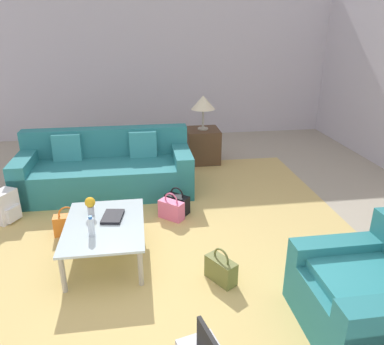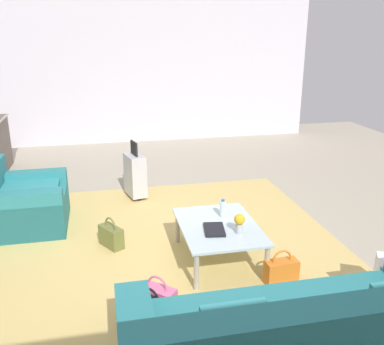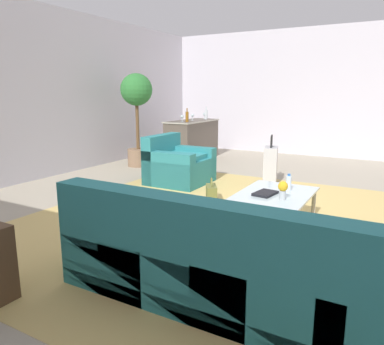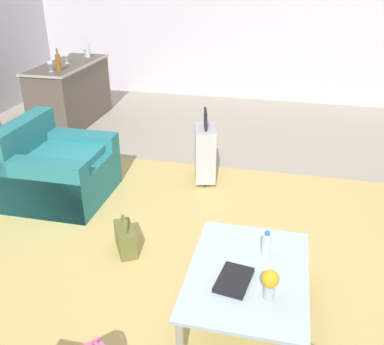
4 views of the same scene
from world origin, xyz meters
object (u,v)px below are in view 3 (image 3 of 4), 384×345
object	(u,v)px
wine_bottle_clear	(206,114)
suitcase_silver	(270,164)
wine_glass_leftmost	(182,117)
handbag_orange	(303,239)
armchair	(177,166)
couch	(215,263)
handbag_black	(173,227)
wine_bottle_amber	(187,117)
wine_glass_left_of_centre	(192,116)
coffee_table	(275,197)
handbag_pink	(187,224)
potted_ficus	(137,104)
coffee_table_book	(265,193)
handbag_olive	(211,193)
wine_glass_right_of_centre	(205,115)
bar_console	(192,139)
water_bottle	(289,183)
flower_vase	(283,189)

from	to	relation	value
wine_bottle_clear	suitcase_silver	xyz separation A→B (m)	(-1.97, -2.27, -0.68)
wine_glass_leftmost	handbag_orange	distance (m)	5.07
armchair	couch	bearing A→B (deg)	-143.78
handbag_black	wine_bottle_amber	bearing A→B (deg)	28.29
wine_glass_left_of_centre	handbag_orange	bearing A→B (deg)	-138.67
armchair	coffee_table	distance (m)	2.53
handbag_pink	handbag_black	world-z (taller)	same
handbag_orange	potted_ficus	size ratio (longest dim) A/B	0.18
couch	wine_glass_leftmost	xyz separation A→B (m)	(4.77, 3.15, 0.73)
wine_glass_left_of_centre	suitcase_silver	size ratio (longest dim) A/B	0.18
coffee_table_book	handbag_olive	xyz separation A→B (m)	(0.66, 1.02, -0.29)
wine_glass_left_of_centre	wine_glass_right_of_centre	xyz separation A→B (m)	(0.53, -0.04, 0.00)
handbag_pink	coffee_table_book	bearing A→B (deg)	-46.42
handbag_pink	handbag_orange	distance (m)	1.24
bar_console	wine_glass_leftmost	world-z (taller)	wine_glass_leftmost
armchair	bar_console	bearing A→B (deg)	22.91
wine_glass_right_of_centre	bar_console	bearing A→B (deg)	174.86
couch	handbag_orange	xyz separation A→B (m)	(1.24, -0.38, -0.17)
handbag_pink	potted_ficus	xyz separation A→B (m)	(2.96, 2.95, 1.19)
water_bottle	wine_glass_right_of_centre	size ratio (longest dim) A/B	1.32
coffee_table_book	handbag_pink	bearing A→B (deg)	142.40
bar_console	potted_ficus	world-z (taller)	potted_ficus
armchair	wine_bottle_clear	bearing A→B (deg)	16.77
handbag_olive	coffee_table_book	bearing A→B (deg)	-122.94
handbag_olive	couch	bearing A→B (deg)	-152.80
wine_bottle_amber	handbag_orange	distance (m)	5.07
handbag_olive	potted_ficus	bearing A→B (deg)	57.46
wine_glass_leftmost	handbag_black	size ratio (longest dim) A/B	0.43
potted_ficus	couch	bearing A→B (deg)	-136.47
bar_console	handbag_orange	world-z (taller)	bar_console
flower_vase	wine_bottle_amber	bearing A→B (deg)	43.70
coffee_table	coffee_table_book	bearing A→B (deg)	146.31
wine_bottle_amber	wine_glass_right_of_centre	bearing A→B (deg)	4.51
wine_glass_left_of_centre	wine_glass_right_of_centre	world-z (taller)	same
coffee_table	wine_glass_right_of_centre	xyz separation A→B (m)	(4.03, 3.05, 0.67)
coffee_table_book	handbag_black	bearing A→B (deg)	145.12
bar_console	handbag_black	bearing A→B (deg)	-152.90
flower_vase	handbag_orange	xyz separation A→B (m)	(-0.34, -0.33, -0.40)
water_bottle	wine_bottle_clear	bearing A→B (deg)	39.20
coffee_table	water_bottle	distance (m)	0.26
couch	wine_glass_right_of_centre	world-z (taller)	wine_glass_right_of_centre
coffee_table_book	handbag_olive	distance (m)	1.26
coffee_table_book	wine_glass_left_of_centre	xyz separation A→B (m)	(3.62, 3.01, 0.61)
bar_console	handbag_black	distance (m)	4.97
wine_glass_left_of_centre	wine_bottle_clear	xyz separation A→B (m)	(0.47, -0.12, 0.01)
wine_glass_right_of_centre	handbag_orange	bearing A→B (deg)	-142.46
wine_glass_left_of_centre	handbag_orange	size ratio (longest dim) A/B	0.43
wine_glass_leftmost	handbag_black	world-z (taller)	wine_glass_leftmost
couch	water_bottle	size ratio (longest dim) A/B	11.90
wine_glass_leftmost	handbag_olive	distance (m)	3.24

